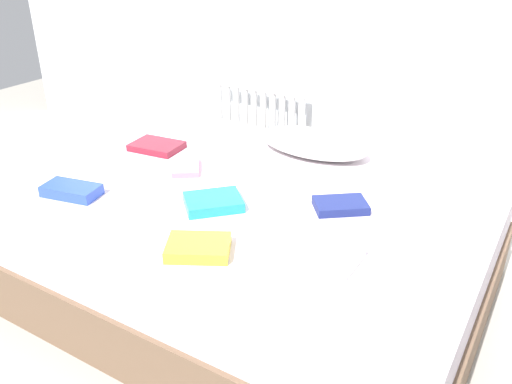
{
  "coord_description": "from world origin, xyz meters",
  "views": [
    {
      "loc": [
        1.08,
        -1.73,
        1.53
      ],
      "look_at": [
        0.0,
        0.05,
        0.48
      ],
      "focal_mm": 37.35,
      "sensor_mm": 36.0,
      "label": 1
    }
  ],
  "objects_px": {
    "textbook_maroon": "(157,146)",
    "textbook_white": "(327,255)",
    "textbook_navy": "(340,205)",
    "textbook_yellow": "(198,247)",
    "textbook_pink": "(186,167)",
    "pillow": "(314,143)",
    "radiator": "(259,119)",
    "textbook_teal": "(213,202)",
    "textbook_blue": "(72,190)",
    "bed": "(250,242)"
  },
  "relations": [
    {
      "from": "textbook_pink",
      "to": "textbook_white",
      "type": "xyz_separation_m",
      "value": [
        0.88,
        -0.35,
        0.01
      ]
    },
    {
      "from": "textbook_maroon",
      "to": "textbook_navy",
      "type": "height_order",
      "value": "textbook_navy"
    },
    {
      "from": "bed",
      "to": "textbook_navy",
      "type": "height_order",
      "value": "textbook_navy"
    },
    {
      "from": "radiator",
      "to": "textbook_navy",
      "type": "bearing_deg",
      "value": -46.76
    },
    {
      "from": "bed",
      "to": "textbook_maroon",
      "type": "distance_m",
      "value": 0.74
    },
    {
      "from": "pillow",
      "to": "textbook_maroon",
      "type": "relative_size",
      "value": 2.28
    },
    {
      "from": "textbook_yellow",
      "to": "textbook_navy",
      "type": "height_order",
      "value": "textbook_yellow"
    },
    {
      "from": "textbook_pink",
      "to": "textbook_white",
      "type": "relative_size",
      "value": 0.9
    },
    {
      "from": "radiator",
      "to": "textbook_white",
      "type": "bearing_deg",
      "value": -51.94
    },
    {
      "from": "pillow",
      "to": "textbook_navy",
      "type": "height_order",
      "value": "pillow"
    },
    {
      "from": "bed",
      "to": "textbook_yellow",
      "type": "relative_size",
      "value": 9.14
    },
    {
      "from": "radiator",
      "to": "textbook_yellow",
      "type": "distance_m",
      "value": 1.87
    },
    {
      "from": "radiator",
      "to": "textbook_teal",
      "type": "xyz_separation_m",
      "value": [
        0.62,
        -1.39,
        0.16
      ]
    },
    {
      "from": "bed",
      "to": "textbook_blue",
      "type": "xyz_separation_m",
      "value": [
        -0.63,
        -0.42,
        0.28
      ]
    },
    {
      "from": "radiator",
      "to": "textbook_maroon",
      "type": "height_order",
      "value": "radiator"
    },
    {
      "from": "radiator",
      "to": "textbook_white",
      "type": "distance_m",
      "value": 1.92
    },
    {
      "from": "textbook_yellow",
      "to": "textbook_pink",
      "type": "bearing_deg",
      "value": 102.68
    },
    {
      "from": "pillow",
      "to": "textbook_pink",
      "type": "bearing_deg",
      "value": -130.72
    },
    {
      "from": "pillow",
      "to": "textbook_maroon",
      "type": "bearing_deg",
      "value": -152.75
    },
    {
      "from": "textbook_pink",
      "to": "radiator",
      "type": "bearing_deg",
      "value": 158.79
    },
    {
      "from": "textbook_maroon",
      "to": "textbook_white",
      "type": "bearing_deg",
      "value": -28.15
    },
    {
      "from": "textbook_maroon",
      "to": "textbook_navy",
      "type": "bearing_deg",
      "value": -11.91
    },
    {
      "from": "pillow",
      "to": "textbook_blue",
      "type": "distance_m",
      "value": 1.17
    },
    {
      "from": "textbook_pink",
      "to": "textbook_white",
      "type": "height_order",
      "value": "textbook_white"
    },
    {
      "from": "textbook_maroon",
      "to": "textbook_white",
      "type": "xyz_separation_m",
      "value": [
        1.17,
        -0.47,
        0.01
      ]
    },
    {
      "from": "pillow",
      "to": "textbook_yellow",
      "type": "relative_size",
      "value": 2.58
    },
    {
      "from": "textbook_blue",
      "to": "textbook_maroon",
      "type": "bearing_deg",
      "value": 81.68
    },
    {
      "from": "textbook_maroon",
      "to": "textbook_white",
      "type": "height_order",
      "value": "textbook_white"
    },
    {
      "from": "textbook_navy",
      "to": "bed",
      "type": "bearing_deg",
      "value": 150.94
    },
    {
      "from": "bed",
      "to": "textbook_teal",
      "type": "xyz_separation_m",
      "value": [
        -0.06,
        -0.19,
        0.27
      ]
    },
    {
      "from": "bed",
      "to": "textbook_blue",
      "type": "height_order",
      "value": "textbook_blue"
    },
    {
      "from": "textbook_pink",
      "to": "bed",
      "type": "bearing_deg",
      "value": 47.6
    },
    {
      "from": "textbook_teal",
      "to": "textbook_yellow",
      "type": "bearing_deg",
      "value": -109.38
    },
    {
      "from": "textbook_teal",
      "to": "radiator",
      "type": "bearing_deg",
      "value": 68.02
    },
    {
      "from": "textbook_white",
      "to": "textbook_pink",
      "type": "bearing_deg",
      "value": 159.42
    },
    {
      "from": "textbook_white",
      "to": "radiator",
      "type": "bearing_deg",
      "value": 129.1
    },
    {
      "from": "bed",
      "to": "textbook_pink",
      "type": "bearing_deg",
      "value": 173.29
    },
    {
      "from": "textbook_yellow",
      "to": "textbook_maroon",
      "type": "distance_m",
      "value": 1.01
    },
    {
      "from": "textbook_pink",
      "to": "textbook_maroon",
      "type": "bearing_deg",
      "value": -149.28
    },
    {
      "from": "textbook_navy",
      "to": "textbook_blue",
      "type": "distance_m",
      "value": 1.13
    },
    {
      "from": "radiator",
      "to": "textbook_maroon",
      "type": "relative_size",
      "value": 2.76
    },
    {
      "from": "textbook_navy",
      "to": "textbook_white",
      "type": "height_order",
      "value": "textbook_white"
    },
    {
      "from": "radiator",
      "to": "textbook_white",
      "type": "height_order",
      "value": "radiator"
    },
    {
      "from": "textbook_white",
      "to": "textbook_yellow",
      "type": "bearing_deg",
      "value": -153.68
    },
    {
      "from": "textbook_yellow",
      "to": "textbook_white",
      "type": "xyz_separation_m",
      "value": [
        0.4,
        0.19,
        0.0
      ]
    },
    {
      "from": "textbook_maroon",
      "to": "textbook_blue",
      "type": "bearing_deg",
      "value": -92.5
    },
    {
      "from": "textbook_yellow",
      "to": "textbook_navy",
      "type": "bearing_deg",
      "value": 33.09
    },
    {
      "from": "textbook_yellow",
      "to": "textbook_teal",
      "type": "distance_m",
      "value": 0.34
    },
    {
      "from": "textbook_pink",
      "to": "textbook_teal",
      "type": "height_order",
      "value": "textbook_teal"
    },
    {
      "from": "textbook_pink",
      "to": "textbook_teal",
      "type": "bearing_deg",
      "value": 18.41
    }
  ]
}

